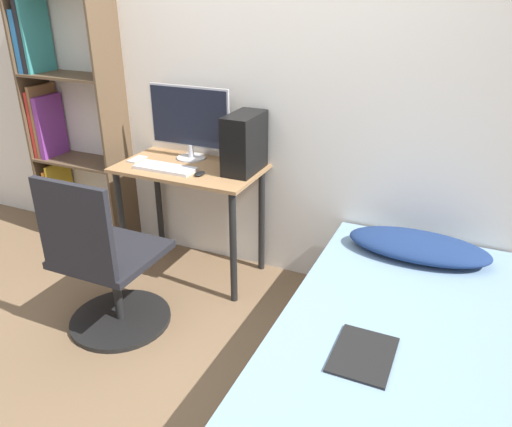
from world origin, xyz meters
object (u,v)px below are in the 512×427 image
Objects in this scene: bed at (390,359)px; monitor at (189,120)px; bookshelf at (61,118)px; office_chair at (107,274)px; keyboard at (165,168)px; pc_tower at (245,143)px.

bed is 1.91m from monitor.
bed is at bearing -16.18° from bookshelf.
bed is at bearing -27.39° from monitor.
office_chair is at bearing -39.81° from bookshelf.
keyboard is 1.10× the size of pc_tower.
keyboard is (-0.04, -0.26, -0.25)m from monitor.
pc_tower is at bearing -9.93° from monitor.
keyboard is (1.04, -0.22, -0.16)m from bookshelf.
bookshelf is 1.08m from keyboard.
monitor is 0.45m from pc_tower.
bookshelf is at bearing 178.52° from pc_tower.
monitor reaches higher than bed.
bookshelf is 3.24× the size of monitor.
office_chair is 1.13m from monitor.
keyboard reaches higher than bed.
pc_tower reaches higher than bed.
pc_tower is (1.52, -0.04, 0.01)m from bookshelf.
monitor is at bearing 82.24° from keyboard.
bookshelf is 1.04× the size of bed.
office_chair is 0.77m from keyboard.
bookshelf is 1.52m from pc_tower.
keyboard is at bearing 161.19° from bed.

